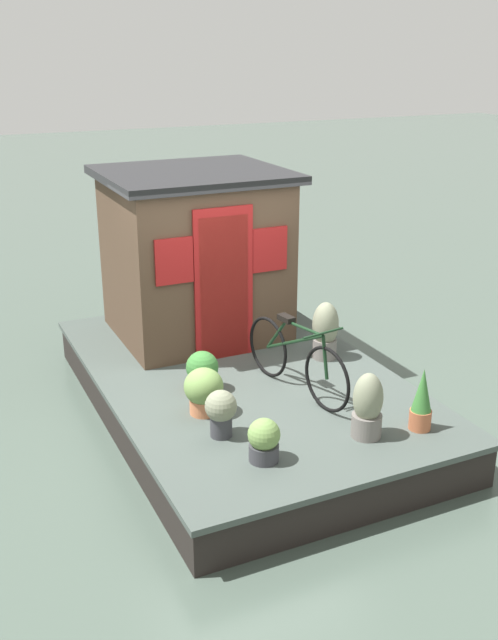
# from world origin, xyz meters

# --- Properties ---
(ground_plane) EXTENTS (60.00, 60.00, 0.00)m
(ground_plane) POSITION_xyz_m (0.00, 0.00, 0.00)
(ground_plane) COLOR #47564C
(houseboat_deck) EXTENTS (4.98, 3.12, 0.49)m
(houseboat_deck) POSITION_xyz_m (0.00, 0.00, 0.24)
(houseboat_deck) COLOR #424C47
(houseboat_deck) RESTS_ON ground_plane
(houseboat_cabin) EXTENTS (1.97, 2.16, 2.07)m
(houseboat_cabin) POSITION_xyz_m (1.38, 0.00, 1.53)
(houseboat_cabin) COLOR #4C3828
(houseboat_cabin) RESTS_ON houseboat_deck
(bicycle) EXTENTS (1.69, 0.50, 0.82)m
(bicycle) POSITION_xyz_m (-0.69, -0.31, 0.87)
(bicycle) COLOR black
(bicycle) RESTS_ON houseboat_deck
(potted_plant_sage) EXTENTS (0.29, 0.29, 0.65)m
(potted_plant_sage) POSITION_xyz_m (-1.82, -0.47, 0.79)
(potted_plant_sage) COLOR slate
(potted_plant_sage) RESTS_ON houseboat_deck
(potted_plant_thyme) EXTENTS (0.29, 0.29, 0.41)m
(potted_plant_thyme) POSITION_xyz_m (-1.79, 0.60, 0.69)
(potted_plant_thyme) COLOR #38383D
(potted_plant_thyme) RESTS_ON houseboat_deck
(potted_plant_ivy) EXTENTS (0.30, 0.30, 0.47)m
(potted_plant_ivy) POSITION_xyz_m (-1.23, 0.77, 0.75)
(potted_plant_ivy) COLOR #38383D
(potted_plant_ivy) RESTS_ON houseboat_deck
(potted_plant_mint) EXTENTS (0.31, 0.31, 0.69)m
(potted_plant_mint) POSITION_xyz_m (-0.04, -1.06, 0.83)
(potted_plant_mint) COLOR slate
(potted_plant_mint) RESTS_ON houseboat_deck
(potted_plant_geranium) EXTENTS (0.21, 0.21, 0.63)m
(potted_plant_geranium) POSITION_xyz_m (-1.91, -1.02, 0.79)
(potted_plant_geranium) COLOR #B2603D
(potted_plant_geranium) RESTS_ON houseboat_deck
(potted_plant_lavender) EXTENTS (0.40, 0.40, 0.48)m
(potted_plant_lavender) POSITION_xyz_m (-0.73, 0.75, 0.74)
(potted_plant_lavender) COLOR #C6754C
(potted_plant_lavender) RESTS_ON houseboat_deck
(potted_plant_basil) EXTENTS (0.35, 0.35, 0.44)m
(potted_plant_basil) POSITION_xyz_m (-0.23, 0.57, 0.70)
(potted_plant_basil) COLOR #C6754C
(potted_plant_basil) RESTS_ON houseboat_deck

